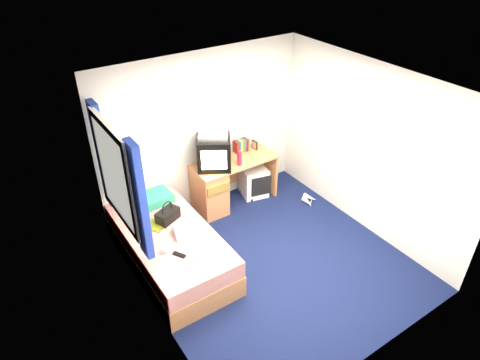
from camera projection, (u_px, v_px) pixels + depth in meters
ground at (271, 261)px, 5.67m from camera, size 3.40×3.40×0.00m
room_shell at (276, 168)px, 4.89m from camera, size 3.40×3.40×3.40m
bed at (171, 248)px, 5.50m from camera, size 1.01×2.00×0.54m
pillow at (151, 200)px, 5.83m from camera, size 0.56×0.38×0.12m
desk at (219, 185)px, 6.49m from camera, size 1.30×0.55×0.75m
storage_cube at (254, 181)px, 6.88m from camera, size 0.47×0.47×0.48m
crt_tv at (214, 152)px, 6.15m from camera, size 0.63×0.62×0.47m
vcr at (213, 135)px, 6.00m from camera, size 0.51×0.48×0.08m
book_row at (242, 145)px, 6.62m from camera, size 0.24×0.13×0.20m
picture_frame at (255, 145)px, 6.70m from camera, size 0.03×0.12×0.14m
pink_water_bottle at (239, 158)px, 6.26m from camera, size 0.07×0.07×0.22m
aerosol_can at (229, 157)px, 6.35m from camera, size 0.05×0.05×0.16m
handbag at (168, 215)px, 5.50m from camera, size 0.35×0.28×0.29m
towel at (187, 230)px, 5.30m from camera, size 0.36×0.32×0.10m
magazine at (153, 225)px, 5.45m from camera, size 0.34×0.35×0.01m
water_bottle at (167, 246)px, 5.07m from camera, size 0.20×0.18×0.07m
colour_swatch_fan at (192, 261)px, 4.89m from camera, size 0.23×0.11×0.01m
remote_control at (179, 255)px, 4.98m from camera, size 0.12×0.16×0.02m
window_assembly at (118, 176)px, 4.81m from camera, size 0.11×1.42×1.40m
white_heels at (309, 200)px, 6.79m from camera, size 0.25×0.30×0.09m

